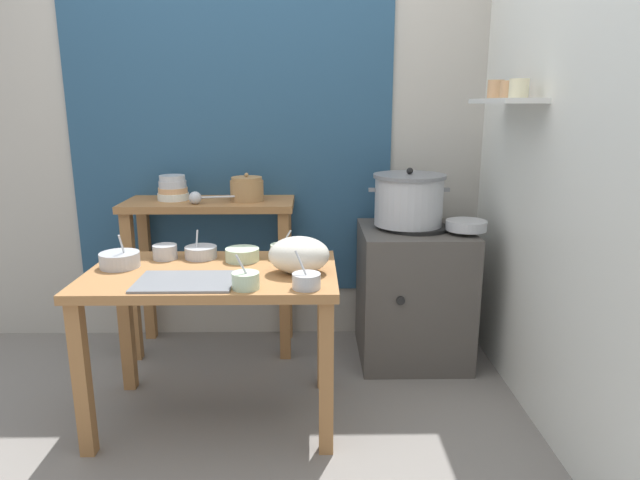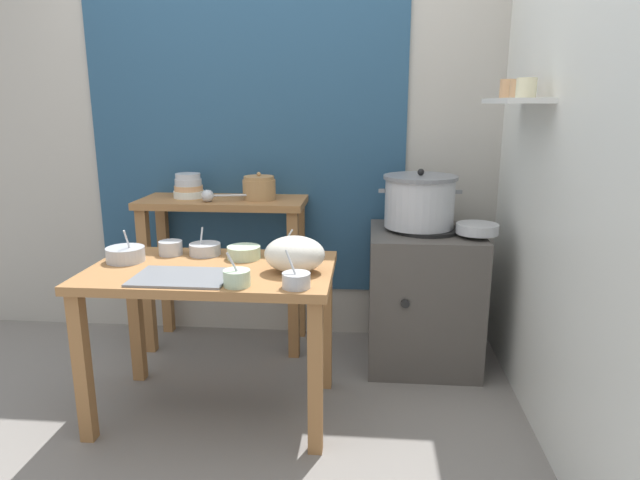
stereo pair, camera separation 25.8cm
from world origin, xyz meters
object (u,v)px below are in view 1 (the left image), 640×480
(wide_pan, at_px, (466,225))
(prep_bowl_6, at_px, (306,280))
(prep_bowl_0, at_px, (120,259))
(prep_bowl_3, at_px, (243,254))
(back_shelf_table, at_px, (211,238))
(plastic_bag, at_px, (299,255))
(bowl_stack_enamel, at_px, (173,189))
(prep_bowl_1, at_px, (283,251))
(prep_table, at_px, (213,294))
(prep_bowl_5, at_px, (246,280))
(ladle, at_px, (197,198))
(stove_block, at_px, (413,293))
(steamer_pot, at_px, (409,199))
(prep_bowl_4, at_px, (201,252))
(prep_bowl_2, at_px, (165,251))
(clay_pot, at_px, (247,189))
(serving_tray, at_px, (185,281))

(wide_pan, distance_m, prep_bowl_6, 1.15)
(prep_bowl_0, relative_size, prep_bowl_3, 1.11)
(back_shelf_table, bearing_deg, plastic_bag, -56.98)
(bowl_stack_enamel, relative_size, prep_bowl_1, 1.31)
(prep_bowl_0, bearing_deg, prep_bowl_3, 10.11)
(prep_table, distance_m, prep_bowl_1, 0.39)
(prep_bowl_5, bearing_deg, wide_pan, 35.40)
(prep_bowl_3, relative_size, prep_bowl_5, 1.09)
(bowl_stack_enamel, height_order, plastic_bag, bowl_stack_enamel)
(prep_table, height_order, prep_bowl_1, prep_bowl_1)
(prep_table, xyz_separation_m, ladle, (-0.19, 0.66, 0.33))
(stove_block, height_order, prep_bowl_0, prep_bowl_0)
(plastic_bag, xyz_separation_m, prep_bowl_6, (0.03, -0.21, -0.05))
(prep_bowl_0, bearing_deg, back_shelf_table, 68.52)
(ladle, xyz_separation_m, prep_bowl_1, (0.49, -0.47, -0.18))
(wide_pan, relative_size, prep_bowl_1, 1.62)
(steamer_pot, distance_m, prep_bowl_4, 1.17)
(prep_bowl_4, bearing_deg, prep_bowl_6, -41.86)
(stove_block, relative_size, wide_pan, 3.58)
(prep_bowl_2, bearing_deg, prep_bowl_1, 0.19)
(stove_block, relative_size, ladle, 2.89)
(prep_bowl_0, distance_m, prep_bowl_4, 0.37)
(back_shelf_table, distance_m, clay_pot, 0.36)
(prep_bowl_2, bearing_deg, plastic_bag, -20.02)
(wide_pan, relative_size, prep_bowl_0, 1.23)
(serving_tray, relative_size, prep_bowl_3, 2.52)
(clay_pot, height_order, prep_bowl_5, clay_pot)
(clay_pot, bearing_deg, wide_pan, -11.77)
(prep_table, xyz_separation_m, wide_pan, (1.27, 0.52, 0.20))
(wide_pan, bearing_deg, stove_block, 154.56)
(clay_pot, relative_size, prep_bowl_0, 1.07)
(prep_bowl_4, distance_m, prep_bowl_6, 0.68)
(clay_pot, xyz_separation_m, prep_bowl_2, (-0.33, -0.58, -0.21))
(back_shelf_table, relative_size, prep_bowl_2, 8.46)
(wide_pan, height_order, prep_bowl_5, prep_bowl_5)
(prep_bowl_3, height_order, prep_bowl_4, prep_bowl_4)
(back_shelf_table, xyz_separation_m, ladle, (-0.04, -0.11, 0.26))
(steamer_pot, height_order, wide_pan, steamer_pot)
(serving_tray, height_order, prep_bowl_3, prep_bowl_3)
(bowl_stack_enamel, xyz_separation_m, prep_bowl_2, (0.10, -0.61, -0.21))
(wide_pan, height_order, prep_bowl_0, prep_bowl_0)
(ladle, xyz_separation_m, serving_tray, (0.11, -0.83, -0.21))
(plastic_bag, distance_m, wide_pan, 1.05)
(prep_bowl_5, bearing_deg, prep_bowl_1, 74.15)
(serving_tray, height_order, plastic_bag, plastic_bag)
(prep_bowl_5, relative_size, prep_bowl_6, 0.95)
(clay_pot, relative_size, ladle, 0.70)
(back_shelf_table, height_order, bowl_stack_enamel, bowl_stack_enamel)
(back_shelf_table, bearing_deg, bowl_stack_enamel, 171.60)
(prep_bowl_1, bearing_deg, prep_bowl_3, -168.10)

